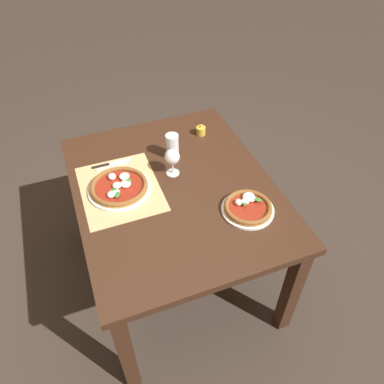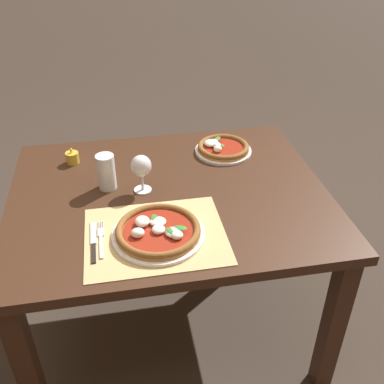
{
  "view_description": "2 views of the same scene",
  "coord_description": "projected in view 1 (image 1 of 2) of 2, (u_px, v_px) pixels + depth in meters",
  "views": [
    {
      "loc": [
        1.34,
        -0.41,
        2.06
      ],
      "look_at": [
        0.16,
        0.04,
        0.83
      ],
      "focal_mm": 35.0,
      "sensor_mm": 36.0,
      "label": 1
    },
    {
      "loc": [
        -0.18,
        -1.46,
        1.72
      ],
      "look_at": [
        0.07,
        -0.1,
        0.79
      ],
      "focal_mm": 42.0,
      "sensor_mm": 36.0,
      "label": 2
    }
  ],
  "objects": [
    {
      "name": "wine_glass",
      "position": [
        172.0,
        158.0,
        1.93
      ],
      "size": [
        0.08,
        0.08,
        0.16
      ],
      "color": "silver",
      "rests_on": "dining_table"
    },
    {
      "name": "pizza_far",
      "position": [
        248.0,
        207.0,
        1.79
      ],
      "size": [
        0.25,
        0.25,
        0.05
      ],
      "color": "white",
      "rests_on": "dining_table"
    },
    {
      "name": "dining_table",
      "position": [
        174.0,
        200.0,
        1.99
      ],
      "size": [
        1.24,
        1.0,
        0.74
      ],
      "color": "#382114",
      "rests_on": "ground"
    },
    {
      "name": "paper_placemat",
      "position": [
        120.0,
        188.0,
        1.91
      ],
      "size": [
        0.48,
        0.39,
        0.0
      ],
      "primitive_type": "cube",
      "color": "tan",
      "rests_on": "dining_table"
    },
    {
      "name": "votive_candle",
      "position": [
        201.0,
        131.0,
        2.24
      ],
      "size": [
        0.06,
        0.06,
        0.07
      ],
      "color": "gold",
      "rests_on": "dining_table"
    },
    {
      "name": "pizza_near",
      "position": [
        119.0,
        187.0,
        1.89
      ],
      "size": [
        0.32,
        0.32,
        0.05
      ],
      "color": "white",
      "rests_on": "paper_placemat"
    },
    {
      "name": "pint_glass",
      "position": [
        172.0,
        147.0,
        2.05
      ],
      "size": [
        0.07,
        0.07,
        0.15
      ],
      "color": "silver",
      "rests_on": "dining_table"
    },
    {
      "name": "fork",
      "position": [
        114.0,
        166.0,
        2.04
      ],
      "size": [
        0.02,
        0.2,
        0.0
      ],
      "color": "#B7B7BC",
      "rests_on": "paper_placemat"
    },
    {
      "name": "knife",
      "position": [
        111.0,
        163.0,
        2.05
      ],
      "size": [
        0.02,
        0.22,
        0.01
      ],
      "color": "black",
      "rests_on": "paper_placemat"
    },
    {
      "name": "ground_plane",
      "position": [
        178.0,
        269.0,
        2.44
      ],
      "size": [
        24.0,
        24.0,
        0.0
      ],
      "primitive_type": "plane",
      "color": "#382D26"
    }
  ]
}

